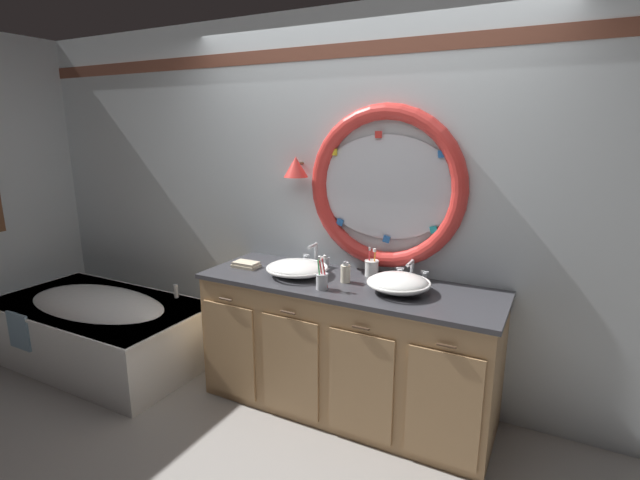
% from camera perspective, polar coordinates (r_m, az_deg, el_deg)
% --- Properties ---
extents(ground_plane, '(14.00, 14.00, 0.00)m').
position_cam_1_polar(ground_plane, '(3.24, -0.48, -21.14)').
color(ground_plane, gray).
extents(back_wall_assembly, '(6.40, 0.26, 2.60)m').
position_cam_1_polar(back_wall_assembly, '(3.22, 4.71, 4.15)').
color(back_wall_assembly, silver).
rests_on(back_wall_assembly, ground_plane).
extents(vanity_counter, '(1.94, 0.67, 0.89)m').
position_cam_1_polar(vanity_counter, '(3.16, 3.17, -12.75)').
color(vanity_counter, tan).
rests_on(vanity_counter, ground_plane).
extents(bathtub, '(1.72, 0.92, 0.60)m').
position_cam_1_polar(bathtub, '(4.19, -25.26, -9.37)').
color(bathtub, white).
rests_on(bathtub, ground_plane).
extents(sink_basin_left, '(0.41, 0.41, 0.10)m').
position_cam_1_polar(sink_basin_left, '(3.10, -2.80, -3.43)').
color(sink_basin_left, white).
rests_on(sink_basin_left, vanity_counter).
extents(sink_basin_right, '(0.38, 0.38, 0.11)m').
position_cam_1_polar(sink_basin_right, '(2.83, 9.57, -5.19)').
color(sink_basin_right, white).
rests_on(sink_basin_right, vanity_counter).
extents(faucet_set_left, '(0.22, 0.14, 0.17)m').
position_cam_1_polar(faucet_set_left, '(3.31, -0.55, -2.04)').
color(faucet_set_left, silver).
rests_on(faucet_set_left, vanity_counter).
extents(faucet_set_right, '(0.21, 0.13, 0.14)m').
position_cam_1_polar(faucet_set_right, '(3.06, 11.10, -3.84)').
color(faucet_set_right, silver).
rests_on(faucet_set_right, vanity_counter).
extents(toothbrush_holder_left, '(0.08, 0.08, 0.22)m').
position_cam_1_polar(toothbrush_holder_left, '(2.84, 0.22, -4.87)').
color(toothbrush_holder_left, silver).
rests_on(toothbrush_holder_left, vanity_counter).
extents(toothbrush_holder_right, '(0.10, 0.10, 0.19)m').
position_cam_1_polar(toothbrush_holder_right, '(3.11, 6.31, -3.34)').
color(toothbrush_holder_right, white).
rests_on(toothbrush_holder_right, vanity_counter).
extents(soap_dispenser, '(0.06, 0.07, 0.14)m').
position_cam_1_polar(soap_dispenser, '(2.97, 3.12, -4.04)').
color(soap_dispenser, '#EFE5C6').
rests_on(soap_dispenser, vanity_counter).
extents(folded_hand_towel, '(0.19, 0.12, 0.04)m').
position_cam_1_polar(folded_hand_towel, '(3.33, -8.99, -2.98)').
color(folded_hand_towel, beige).
rests_on(folded_hand_towel, vanity_counter).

